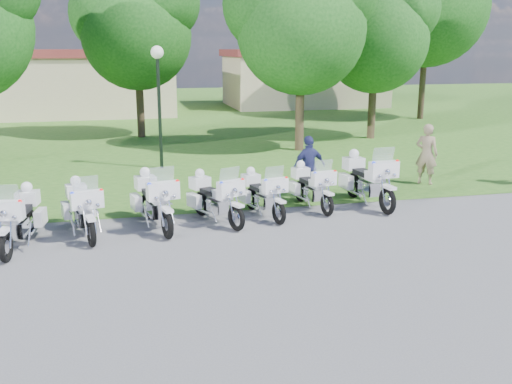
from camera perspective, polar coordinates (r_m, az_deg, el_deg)
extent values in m
plane|color=#5C5C61|center=(12.13, -1.36, -5.87)|extent=(100.00, 100.00, 0.00)
cube|color=#326620|center=(38.45, -9.80, 7.76)|extent=(100.00, 48.00, 0.01)
torus|color=black|center=(12.43, -23.74, -5.04)|extent=(0.21, 0.66, 0.65)
torus|color=black|center=(13.92, -21.69, -2.85)|extent=(0.21, 0.66, 0.65)
cube|color=white|center=(12.32, -23.93, -3.58)|extent=(0.23, 0.44, 0.07)
cube|color=white|center=(12.44, -23.75, -1.68)|extent=(0.72, 0.33, 0.39)
cube|color=silver|center=(12.41, -23.82, -0.11)|extent=(0.55, 0.19, 0.36)
sphere|color=red|center=(12.25, -22.55, -0.91)|extent=(0.09, 0.09, 0.09)
cube|color=silver|center=(13.16, -22.68, -3.38)|extent=(0.40, 0.58, 0.33)
cube|color=white|center=(12.85, -23.12, -2.25)|extent=(0.38, 0.54, 0.21)
cube|color=black|center=(13.34, -22.45, -1.70)|extent=(0.41, 0.64, 0.12)
cube|color=white|center=(13.66, -20.75, -2.36)|extent=(0.24, 0.52, 0.35)
cube|color=white|center=(13.83, -23.06, -2.39)|extent=(0.24, 0.52, 0.35)
cube|color=white|center=(13.80, -21.87, -0.56)|extent=(0.51, 0.45, 0.31)
sphere|color=white|center=(13.75, -21.96, 0.46)|extent=(0.25, 0.25, 0.25)
torus|color=black|center=(12.75, -16.16, -3.94)|extent=(0.26, 0.65, 0.64)
torus|color=black|center=(14.28, -17.36, -2.09)|extent=(0.26, 0.65, 0.64)
cube|color=white|center=(12.64, -16.24, -2.53)|extent=(0.26, 0.45, 0.07)
cube|color=white|center=(12.77, -16.55, -0.74)|extent=(0.72, 0.38, 0.38)
cube|color=silver|center=(12.75, -16.70, 0.76)|extent=(0.54, 0.23, 0.36)
sphere|color=red|center=(12.72, -15.21, 0.14)|extent=(0.09, 0.09, 0.09)
sphere|color=#1426E5|center=(12.63, -17.91, -0.16)|extent=(0.09, 0.09, 0.09)
cube|color=silver|center=(13.50, -16.84, -2.48)|extent=(0.44, 0.59, 0.32)
cube|color=white|center=(13.19, -16.77, -1.35)|extent=(0.41, 0.55, 0.21)
cube|color=black|center=(13.69, -17.14, -0.91)|extent=(0.45, 0.65, 0.11)
cube|color=white|center=(14.14, -16.18, -1.48)|extent=(0.28, 0.52, 0.34)
cube|color=white|center=(14.06, -18.45, -1.74)|extent=(0.28, 0.52, 0.34)
cube|color=white|center=(14.17, -17.54, 0.11)|extent=(0.53, 0.47, 0.30)
sphere|color=white|center=(14.11, -17.62, 1.08)|extent=(0.25, 0.25, 0.25)
torus|color=black|center=(12.91, -8.86, -3.22)|extent=(0.27, 0.69, 0.67)
torus|color=black|center=(14.49, -10.85, -1.38)|extent=(0.27, 0.69, 0.67)
cube|color=white|center=(12.79, -8.89, -1.74)|extent=(0.27, 0.47, 0.07)
cube|color=white|center=(12.93, -9.28, 0.12)|extent=(0.76, 0.39, 0.40)
cube|color=silver|center=(12.90, -9.42, 1.70)|extent=(0.58, 0.24, 0.38)
sphere|color=red|center=(12.92, -7.87, 1.04)|extent=(0.09, 0.09, 0.09)
sphere|color=#1426E5|center=(12.74, -10.63, 0.75)|extent=(0.09, 0.09, 0.09)
cube|color=silver|center=(13.68, -9.96, -1.74)|extent=(0.46, 0.62, 0.34)
cube|color=white|center=(13.37, -9.74, -0.55)|extent=(0.43, 0.58, 0.22)
cube|color=black|center=(13.88, -10.36, -0.11)|extent=(0.47, 0.68, 0.12)
cube|color=white|center=(14.38, -9.57, -0.73)|extent=(0.29, 0.55, 0.36)
cube|color=white|center=(14.24, -11.90, -1.00)|extent=(0.29, 0.55, 0.36)
cube|color=white|center=(14.38, -10.99, 0.93)|extent=(0.56, 0.50, 0.32)
sphere|color=white|center=(14.32, -11.04, 1.95)|extent=(0.26, 0.26, 0.26)
torus|color=black|center=(13.32, -1.98, -2.62)|extent=(0.36, 0.62, 0.62)
torus|color=black|center=(14.60, -5.52, -1.17)|extent=(0.36, 0.62, 0.62)
cube|color=white|center=(13.22, -1.94, -1.29)|extent=(0.32, 0.44, 0.07)
cube|color=white|center=(13.32, -2.53, 0.35)|extent=(0.70, 0.47, 0.37)
cube|color=silver|center=(13.29, -2.68, 1.76)|extent=(0.52, 0.31, 0.35)
sphere|color=red|center=(13.40, -1.35, 1.22)|extent=(0.08, 0.08, 0.08)
sphere|color=#1426E5|center=(13.07, -3.48, 0.87)|extent=(0.08, 0.08, 0.08)
cube|color=silver|center=(13.94, -3.88, -1.41)|extent=(0.50, 0.60, 0.32)
cube|color=white|center=(13.67, -3.40, -0.29)|extent=(0.47, 0.56, 0.20)
cube|color=black|center=(14.09, -4.52, 0.04)|extent=(0.52, 0.65, 0.11)
cube|color=white|center=(14.59, -4.32, -0.52)|extent=(0.35, 0.51, 0.33)
cube|color=white|center=(14.31, -6.20, -0.86)|extent=(0.35, 0.51, 0.33)
cube|color=white|center=(14.49, -5.63, 0.94)|extent=(0.56, 0.52, 0.30)
sphere|color=white|center=(14.44, -5.65, 1.88)|extent=(0.24, 0.24, 0.24)
torus|color=black|center=(13.80, 2.31, -2.10)|extent=(0.25, 0.60, 0.59)
torus|color=black|center=(15.08, -0.48, -0.68)|extent=(0.25, 0.60, 0.59)
cube|color=white|center=(13.71, 2.36, -0.88)|extent=(0.25, 0.41, 0.06)
cube|color=white|center=(13.81, 1.92, 0.64)|extent=(0.67, 0.36, 0.35)
cube|color=silver|center=(13.79, 1.83, 1.93)|extent=(0.50, 0.22, 0.33)
sphere|color=red|center=(13.86, 3.05, 1.39)|extent=(0.08, 0.08, 0.08)
sphere|color=#1426E5|center=(13.60, 1.00, 1.15)|extent=(0.08, 0.08, 0.08)
cube|color=silver|center=(14.42, 0.82, -0.94)|extent=(0.41, 0.55, 0.30)
cube|color=white|center=(14.16, 1.23, 0.07)|extent=(0.38, 0.51, 0.19)
cube|color=black|center=(14.58, 0.34, 0.41)|extent=(0.42, 0.60, 0.11)
cube|color=white|center=(15.04, 0.65, -0.13)|extent=(0.26, 0.48, 0.32)
cube|color=white|center=(14.81, -1.16, -0.35)|extent=(0.26, 0.48, 0.32)
cube|color=white|center=(14.97, -0.53, 1.27)|extent=(0.49, 0.44, 0.28)
sphere|color=white|center=(14.93, -0.53, 2.12)|extent=(0.23, 0.23, 0.23)
torus|color=black|center=(14.59, 7.12, -1.28)|extent=(0.20, 0.61, 0.60)
torus|color=black|center=(15.89, 4.48, 0.06)|extent=(0.20, 0.61, 0.60)
cube|color=white|center=(14.49, 7.19, -0.11)|extent=(0.22, 0.41, 0.06)
cube|color=white|center=(14.61, 6.81, 1.35)|extent=(0.67, 0.31, 0.36)
cube|color=silver|center=(14.59, 6.74, 2.59)|extent=(0.51, 0.18, 0.34)
sphere|color=red|center=(14.66, 7.91, 2.04)|extent=(0.08, 0.08, 0.08)
sphere|color=#1426E5|center=(14.39, 5.93, 1.87)|extent=(0.08, 0.08, 0.08)
cube|color=silver|center=(15.22, 5.72, -0.18)|extent=(0.38, 0.54, 0.30)
cube|color=white|center=(14.96, 6.13, 0.80)|extent=(0.35, 0.50, 0.20)
cube|color=black|center=(15.38, 5.29, 1.12)|extent=(0.38, 0.59, 0.11)
cube|color=white|center=(15.85, 5.58, 0.57)|extent=(0.23, 0.48, 0.32)
cube|color=white|center=(15.62, 3.83, 0.40)|extent=(0.23, 0.48, 0.32)
cube|color=white|center=(15.79, 4.48, 1.94)|extent=(0.48, 0.42, 0.29)
sphere|color=white|center=(15.74, 4.49, 2.77)|extent=(0.23, 0.23, 0.23)
torus|color=black|center=(15.00, 13.00, -0.88)|extent=(0.21, 0.73, 0.72)
torus|color=black|center=(16.52, 9.69, 0.66)|extent=(0.21, 0.73, 0.72)
cube|color=white|center=(14.89, 13.12, 0.50)|extent=(0.24, 0.49, 0.08)
cube|color=white|center=(15.03, 12.67, 2.19)|extent=(0.79, 0.33, 0.43)
cube|color=silver|center=(15.01, 12.62, 3.64)|extent=(0.61, 0.19, 0.40)
sphere|color=red|center=(15.11, 13.95, 2.98)|extent=(0.10, 0.10, 0.10)
sphere|color=#1426E5|center=(14.76, 11.70, 2.84)|extent=(0.10, 0.10, 0.10)
cube|color=silver|center=(15.74, 11.25, 0.40)|extent=(0.42, 0.63, 0.36)
cube|color=white|center=(15.44, 11.79, 1.54)|extent=(0.40, 0.59, 0.24)
cube|color=black|center=(15.93, 10.73, 1.90)|extent=(0.43, 0.70, 0.13)
cube|color=white|center=(16.50, 10.97, 1.24)|extent=(0.25, 0.57, 0.39)
cube|color=white|center=(16.19, 8.99, 1.08)|extent=(0.25, 0.57, 0.39)
cube|color=white|center=(16.41, 9.73, 2.84)|extent=(0.55, 0.48, 0.34)
sphere|color=white|center=(16.36, 9.77, 3.79)|extent=(0.28, 0.28, 0.28)
cylinder|color=black|center=(20.30, -9.61, 7.70)|extent=(0.12, 0.12, 3.87)
sphere|color=white|center=(20.18, -9.86, 13.61)|extent=(0.44, 0.44, 0.44)
cylinder|color=#38281C|center=(27.99, -11.52, 8.95)|extent=(0.36, 0.36, 3.49)
sphere|color=#144814|center=(27.90, -11.84, 15.12)|extent=(5.08, 5.08, 5.08)
sphere|color=#144814|center=(28.32, -14.31, 16.90)|extent=(3.81, 3.81, 3.81)
sphere|color=#144814|center=(27.71, -9.38, 18.20)|extent=(3.49, 3.49, 3.49)
cylinder|color=#38281C|center=(23.88, 4.40, 8.45)|extent=(0.36, 0.36, 3.59)
sphere|color=#144814|center=(23.78, 4.55, 15.91)|extent=(5.22, 5.22, 5.22)
sphere|color=#144814|center=(23.90, 1.54, 18.29)|extent=(3.92, 3.92, 3.92)
cylinder|color=#38281C|center=(27.62, 11.54, 8.70)|extent=(0.36, 0.36, 3.32)
sphere|color=#144814|center=(27.51, 11.84, 14.66)|extent=(4.83, 4.83, 4.83)
sphere|color=#144814|center=(27.46, 9.51, 16.65)|extent=(3.62, 3.62, 3.62)
sphere|color=#144814|center=(27.78, 14.48, 17.32)|extent=(3.32, 3.32, 3.32)
cylinder|color=#38281C|center=(36.15, 16.33, 10.81)|extent=(0.36, 0.36, 4.78)
sphere|color=#144814|center=(36.19, 16.81, 17.33)|extent=(6.95, 6.95, 6.95)
cube|color=tan|center=(39.39, -18.88, 9.99)|extent=(14.00, 8.00, 3.60)
cube|color=maroon|center=(39.32, -19.12, 12.97)|extent=(14.56, 8.32, 0.50)
cube|color=tan|center=(43.32, 4.77, 11.00)|extent=(11.00, 7.00, 3.60)
cube|color=maroon|center=(43.26, 4.83, 13.71)|extent=(11.44, 7.28, 0.50)
imported|color=gray|center=(18.57, 16.68, 3.63)|extent=(0.81, 0.81, 1.90)
imported|color=navy|center=(16.25, 5.31, 2.51)|extent=(1.11, 0.66, 1.77)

